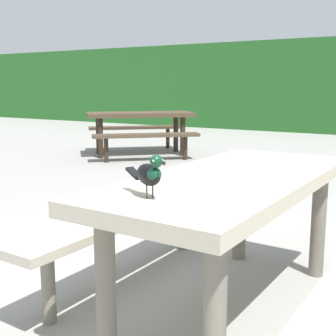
# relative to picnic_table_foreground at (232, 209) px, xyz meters

# --- Properties ---
(ground_plane) EXTENTS (60.00, 60.00, 0.00)m
(ground_plane) POSITION_rel_picnic_table_foreground_xyz_m (-0.22, -0.26, -0.56)
(ground_plane) COLOR gray
(picnic_table_foreground) EXTENTS (1.73, 1.82, 0.74)m
(picnic_table_foreground) POSITION_rel_picnic_table_foreground_xyz_m (0.00, 0.00, 0.00)
(picnic_table_foreground) COLOR #B2A893
(picnic_table_foreground) RESTS_ON ground
(bird_grackle) EXTENTS (0.27, 0.15, 0.18)m
(bird_grackle) POSITION_rel_picnic_table_foreground_xyz_m (-0.09, -0.64, 0.29)
(bird_grackle) COLOR black
(bird_grackle) RESTS_ON picnic_table_foreground
(picnic_table_mid_left) EXTENTS (2.40, 2.40, 0.74)m
(picnic_table_mid_left) POSITION_rel_picnic_table_foreground_xyz_m (-3.63, 4.35, 0.00)
(picnic_table_mid_left) COLOR #473828
(picnic_table_mid_left) RESTS_ON ground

